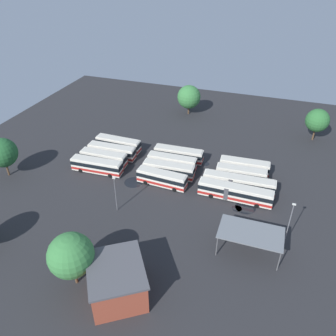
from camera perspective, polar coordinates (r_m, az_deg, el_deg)
ground_plane at (r=78.01m, az=0.36°, el=-0.71°), size 110.66×110.66×0.00m
bus_row0_slot0 at (r=78.76m, az=-11.95°, el=0.40°), size 12.12×3.11×3.38m
bus_row0_slot1 at (r=81.33m, az=-10.82°, el=1.68°), size 11.33×2.80×3.38m
bus_row0_slot2 at (r=83.69m, az=-9.47°, el=2.81°), size 11.93×2.94×3.38m
bus_row0_slot3 at (r=86.69m, az=-8.40°, el=4.06°), size 11.74×2.85×3.38m
bus_row1_slot0 at (r=72.88m, az=-1.04°, el=-1.75°), size 11.17×3.20×3.38m
bus_row1_slot1 at (r=75.63m, az=0.12°, el=-0.29°), size 11.70×3.12×3.38m
bus_row1_slot2 at (r=78.35m, az=0.69°, el=1.01°), size 11.51×2.91×3.38m
bus_row1_slot3 at (r=81.36m, az=1.82°, el=2.33°), size 11.93×3.02×3.38m
bus_row2_slot0 at (r=70.18m, az=11.26°, el=-4.07°), size 15.21×2.78×3.38m
bus_row2_slot1 at (r=73.00m, az=11.86°, el=-2.50°), size 15.24×3.04×3.38m
bus_row2_slot2 at (r=75.92m, az=12.28°, el=-1.02°), size 11.08×3.11×3.38m
bus_row2_slot3 at (r=78.72m, az=12.81°, el=0.26°), size 11.24×3.10×3.38m
depot_building at (r=52.43m, az=-8.65°, el=-18.37°), size 11.88×12.20×5.65m
maintenance_shelter at (r=58.26m, az=13.87°, el=-10.66°), size 10.62×6.04×4.34m
lamp_post_by_building at (r=59.89m, az=19.77°, el=-9.00°), size 0.56×0.28×9.68m
lamp_post_far_corner at (r=65.37m, az=-8.90°, el=-4.15°), size 0.56×0.28×7.83m
tree_east_edge at (r=52.71m, az=-16.12°, el=-14.03°), size 6.91×6.91×9.47m
tree_south_edge at (r=104.75m, az=3.57°, el=11.92°), size 7.05×7.05×9.07m
tree_west_edge at (r=97.11m, az=23.97°, el=7.37°), size 6.09×6.09×8.78m
tree_north_edge at (r=82.40m, az=-26.25°, el=2.34°), size 6.54×6.54×9.18m
puddle_between_rows at (r=83.75m, az=2.38°, el=1.87°), size 3.63×3.63×0.01m
puddle_centre_drain at (r=69.64m, az=12.98°, el=-6.54°), size 4.12×4.12×0.01m
puddle_back_corner at (r=81.50m, az=6.37°, el=0.70°), size 1.88×1.88×0.01m
puddle_near_shelter at (r=69.07m, az=11.58°, el=-6.71°), size 2.06×2.06×0.01m
puddle_front_lane at (r=75.09m, az=-5.85°, el=-2.43°), size 4.12×4.12×0.01m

